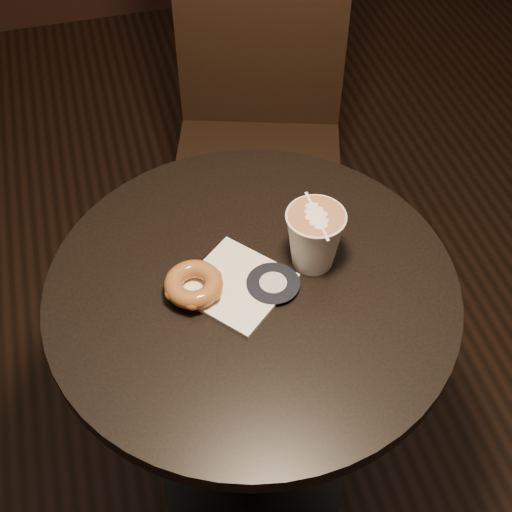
% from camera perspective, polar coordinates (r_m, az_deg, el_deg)
% --- Properties ---
extents(cafe_table, '(0.70, 0.70, 0.75)m').
position_cam_1_polar(cafe_table, '(1.36, -0.28, -7.61)').
color(cafe_table, black).
rests_on(cafe_table, ground).
extents(chair, '(0.52, 0.52, 1.05)m').
position_cam_1_polar(chair, '(1.82, 0.27, 11.66)').
color(chair, black).
rests_on(chair, ground).
extents(pastry_bag, '(0.22, 0.22, 0.01)m').
position_cam_1_polar(pastry_bag, '(1.19, -1.56, -2.34)').
color(pastry_bag, white).
rests_on(pastry_bag, cafe_table).
extents(doughnut, '(0.10, 0.10, 0.03)m').
position_cam_1_polar(doughnut, '(1.17, -5.02, -2.27)').
color(doughnut, brown).
rests_on(doughnut, pastry_bag).
extents(latte_cup, '(0.10, 0.10, 0.11)m').
position_cam_1_polar(latte_cup, '(1.19, 4.68, 1.38)').
color(latte_cup, silver).
rests_on(latte_cup, cafe_table).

